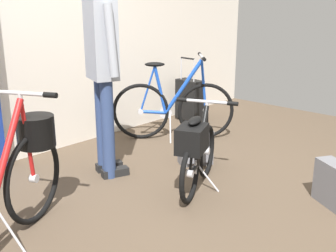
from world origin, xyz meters
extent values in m
plane|color=brown|center=(0.00, 0.00, 0.00)|extent=(6.77, 6.77, 0.00)
cube|color=silver|center=(0.00, 1.95, 1.49)|extent=(6.77, 0.10, 2.99)
torus|color=black|center=(0.57, 0.30, 0.23)|extent=(0.44, 0.22, 0.47)
cylinder|color=#B7B7BC|center=(0.57, 0.30, 0.23)|extent=(0.08, 0.07, 0.06)
torus|color=black|center=(0.08, 0.09, 0.23)|extent=(0.44, 0.22, 0.47)
cylinder|color=#B7B7BC|center=(0.08, 0.09, 0.23)|extent=(0.08, 0.07, 0.06)
cylinder|color=black|center=(0.18, 0.13, 0.23)|extent=(0.20, 0.12, 0.05)
cylinder|color=black|center=(0.40, 0.23, 0.44)|extent=(0.31, 0.17, 0.45)
cylinder|color=black|center=(0.23, 0.15, 0.41)|extent=(0.13, 0.08, 0.39)
cylinder|color=black|center=(0.18, 0.13, 0.23)|extent=(0.20, 0.11, 0.04)
cylinder|color=black|center=(0.56, 0.29, 0.44)|extent=(0.08, 0.06, 0.42)
cylinder|color=black|center=(0.14, 0.11, 0.42)|extent=(0.14, 0.08, 0.38)
ellipsoid|color=black|center=(0.19, 0.13, 0.63)|extent=(0.24, 0.17, 0.05)
cylinder|color=#B7B7BC|center=(0.54, 0.28, 0.67)|extent=(0.03, 0.03, 0.04)
cylinder|color=#B7B7BC|center=(0.54, 0.28, 0.69)|extent=(0.20, 0.41, 0.03)
cylinder|color=black|center=(0.62, 0.08, 0.69)|extent=(0.07, 0.10, 0.04)
cylinder|color=black|center=(0.45, 0.49, 0.69)|extent=(0.07, 0.10, 0.04)
cylinder|color=#B7B7BC|center=(0.27, 0.17, 0.22)|extent=(0.13, 0.07, 0.14)
cylinder|color=#B7B7BC|center=(0.34, 0.10, 0.10)|extent=(0.09, 0.18, 0.22)
cube|color=black|center=(0.12, 0.10, 0.50)|extent=(0.34, 0.30, 0.20)
torus|color=black|center=(-0.87, 0.70, 0.32)|extent=(0.59, 0.33, 0.64)
cylinder|color=#B7B7BC|center=(-0.87, 0.70, 0.32)|extent=(0.08, 0.07, 0.06)
cylinder|color=red|center=(-1.10, 0.58, 0.60)|extent=(0.41, 0.24, 0.62)
cylinder|color=red|center=(-0.90, 0.69, 0.61)|extent=(0.09, 0.07, 0.58)
cylinder|color=#B7B7BC|center=(-0.93, 0.67, 0.92)|extent=(0.03, 0.03, 0.04)
cylinder|color=#B7B7BC|center=(-0.93, 0.67, 0.94)|extent=(0.22, 0.40, 0.03)
cylinder|color=black|center=(-0.83, 0.48, 0.94)|extent=(0.07, 0.10, 0.04)
cylinder|color=#B7B7BC|center=(-1.20, 0.44, 0.14)|extent=(0.10, 0.18, 0.30)
cylinder|color=black|center=(-0.81, 0.73, 0.64)|extent=(0.35, 0.35, 0.22)
torus|color=black|center=(1.43, 0.98, 0.32)|extent=(0.48, 0.48, 0.64)
cylinder|color=#B7B7BC|center=(1.43, 0.98, 0.32)|extent=(0.08, 0.08, 0.06)
torus|color=black|center=(0.91, 1.50, 0.32)|extent=(0.48, 0.48, 0.64)
cylinder|color=#B7B7BC|center=(0.91, 1.50, 0.32)|extent=(0.08, 0.08, 0.06)
cylinder|color=#1947B2|center=(1.01, 1.40, 0.31)|extent=(0.22, 0.22, 0.05)
cylinder|color=#1947B2|center=(1.25, 1.16, 0.60)|extent=(0.33, 0.34, 0.61)
cylinder|color=#1947B2|center=(1.07, 1.34, 0.57)|extent=(0.13, 0.13, 0.53)
cylinder|color=#1947B2|center=(1.01, 1.40, 0.31)|extent=(0.21, 0.22, 0.04)
cylinder|color=#1947B2|center=(1.41, 1.00, 0.61)|extent=(0.08, 0.08, 0.58)
cylinder|color=#1947B2|center=(0.97, 1.44, 0.57)|extent=(0.14, 0.14, 0.52)
ellipsoid|color=black|center=(1.03, 1.38, 0.85)|extent=(0.22, 0.22, 0.05)
cylinder|color=#B7B7BC|center=(1.39, 1.02, 0.91)|extent=(0.03, 0.03, 0.04)
cylinder|color=#B7B7BC|center=(1.39, 1.02, 0.93)|extent=(0.33, 0.33, 0.03)
cylinder|color=black|center=(1.23, 0.86, 0.93)|extent=(0.09, 0.09, 0.04)
cylinder|color=black|center=(1.54, 1.17, 0.93)|extent=(0.09, 0.09, 0.04)
cylinder|color=#B7B7BC|center=(1.11, 1.30, 0.30)|extent=(0.11, 0.11, 0.14)
cylinder|color=#B7B7BC|center=(1.08, 1.20, 0.14)|extent=(0.15, 0.15, 0.30)
cylinder|color=navy|center=(-0.03, 0.91, 0.44)|extent=(0.11, 0.11, 0.87)
cube|color=black|center=(0.01, 0.89, 0.04)|extent=(0.26, 0.17, 0.07)
cylinder|color=navy|center=(0.02, 1.06, 0.44)|extent=(0.11, 0.11, 0.87)
cube|color=black|center=(0.07, 1.04, 0.04)|extent=(0.26, 0.17, 0.07)
cube|color=#999EA8|center=(-0.01, 0.99, 1.21)|extent=(0.30, 0.37, 0.67)
cylinder|color=#999EA8|center=(-0.06, 0.79, 1.21)|extent=(0.12, 0.13, 0.57)
cylinder|color=#999EA8|center=(0.08, 1.18, 1.21)|extent=(0.12, 0.09, 0.57)
cube|color=black|center=(1.87, 1.58, 0.28)|extent=(0.21, 0.37, 0.52)
cylinder|color=#B7B7BC|center=(1.81, 1.47, 0.68)|extent=(0.02, 0.02, 0.28)
cylinder|color=#B7B7BC|center=(1.83, 1.70, 0.68)|extent=(0.02, 0.02, 0.28)
cylinder|color=black|center=(1.82, 1.59, 0.82)|extent=(0.04, 0.23, 0.02)
cylinder|color=black|center=(1.91, 1.45, 0.02)|extent=(0.04, 0.02, 0.04)
cylinder|color=black|center=(1.93, 1.70, 0.02)|extent=(0.04, 0.02, 0.04)
cube|color=slate|center=(0.79, -0.75, 0.17)|extent=(0.29, 0.35, 0.34)
cube|color=slate|center=(0.74, 0.56, 0.17)|extent=(0.35, 0.31, 0.34)
cube|color=gray|center=(0.68, 0.48, 0.12)|extent=(0.20, 0.15, 0.15)
camera|label=1|loc=(-2.20, -1.80, 1.50)|focal=44.48mm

